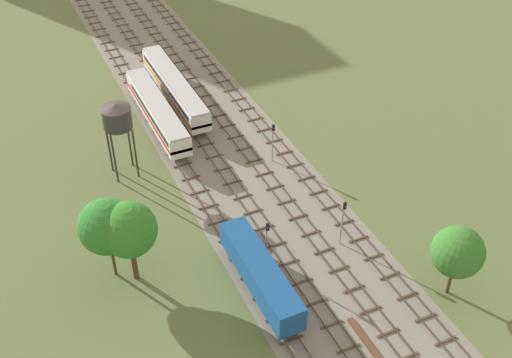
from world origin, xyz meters
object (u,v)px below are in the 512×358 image
object	(u,v)px
freight_boxcar_far_left_nearest	(260,274)
diesel_railcar_far_left_near	(157,110)
passenger_coach_left_mid	(175,86)
water_tower	(117,117)
signal_post_near	(273,138)
signal_post_nearest	(267,239)
signal_post_mid	(343,218)

from	to	relation	value
freight_boxcar_far_left_nearest	diesel_railcar_far_left_near	size ratio (longest dim) A/B	0.68
diesel_railcar_far_left_near	freight_boxcar_far_left_nearest	bearing A→B (deg)	-89.99
freight_boxcar_far_left_nearest	passenger_coach_left_mid	distance (m)	38.72
freight_boxcar_far_left_nearest	water_tower	distance (m)	26.28
signal_post_near	diesel_railcar_far_left_near	bearing A→B (deg)	127.75
signal_post_near	signal_post_nearest	bearing A→B (deg)	-117.89
freight_boxcar_far_left_nearest	diesel_railcar_far_left_near	xyz separation A→B (m)	(-0.01, 33.21, 0.15)
water_tower	signal_post_near	xyz separation A→B (m)	(17.77, -5.33, -4.65)
diesel_railcar_far_left_near	signal_post_nearest	xyz separation A→B (m)	(2.15, -30.13, 1.07)
water_tower	signal_post_nearest	bearing A→B (deg)	-66.97
water_tower	diesel_railcar_far_left_near	bearing A→B (deg)	50.63
signal_post_near	signal_post_mid	world-z (taller)	signal_post_mid
signal_post_nearest	signal_post_near	world-z (taller)	signal_post_nearest
diesel_railcar_far_left_near	signal_post_mid	bearing A→B (deg)	-70.69
diesel_railcar_far_left_near	signal_post_nearest	bearing A→B (deg)	-85.92
passenger_coach_left_mid	water_tower	size ratio (longest dim) A/B	2.21
passenger_coach_left_mid	signal_post_nearest	world-z (taller)	signal_post_nearest
diesel_railcar_far_left_near	water_tower	world-z (taller)	water_tower
diesel_railcar_far_left_near	passenger_coach_left_mid	world-z (taller)	same
freight_boxcar_far_left_nearest	passenger_coach_left_mid	xyz separation A→B (m)	(4.29, 38.48, 0.16)
diesel_railcar_far_left_near	signal_post_nearest	size ratio (longest dim) A/B	3.53
passenger_coach_left_mid	signal_post_near	bearing A→B (deg)	-71.39
freight_boxcar_far_left_nearest	signal_post_near	world-z (taller)	signal_post_near
water_tower	signal_post_nearest	size ratio (longest dim) A/B	1.71
passenger_coach_left_mid	signal_post_near	size ratio (longest dim) A/B	3.91
signal_post_nearest	signal_post_near	distance (m)	18.39
signal_post_nearest	signal_post_mid	world-z (taller)	signal_post_mid
signal_post_mid	signal_post_near	bearing A→B (deg)	90.00
signal_post_near	passenger_coach_left_mid	bearing A→B (deg)	108.61
passenger_coach_left_mid	signal_post_mid	size ratio (longest dim) A/B	3.68
water_tower	signal_post_near	distance (m)	19.12
passenger_coach_left_mid	signal_post_nearest	distance (m)	35.48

